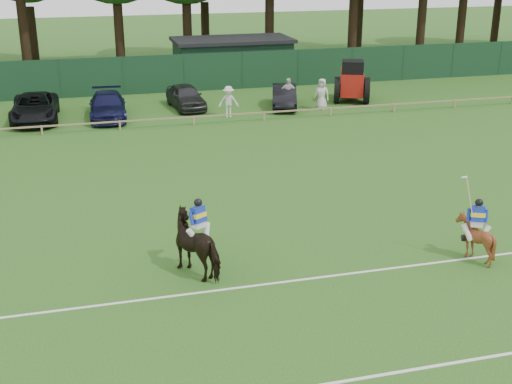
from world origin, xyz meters
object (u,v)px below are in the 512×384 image
object	(u,v)px
horse_dark	(199,244)
horse_chestnut	(475,238)
utility_shed	(232,59)
spectator_right	(322,94)
tractor	(352,82)
estate_black	(284,96)
suv_black	(35,108)
spectator_left	(229,102)
spectator_mid	(288,93)
sedan_navy	(108,106)
hatch_grey	(186,97)

from	to	relation	value
horse_dark	horse_chestnut	distance (m)	8.61
horse_chestnut	utility_shed	xyz separation A→B (m)	(-0.52, 31.02, 0.83)
spectator_right	tractor	distance (m)	3.08
estate_black	tractor	xyz separation A→B (m)	(4.60, 0.57, 0.55)
suv_black	estate_black	xyz separation A→B (m)	(14.46, -0.42, -0.08)
suv_black	utility_shed	world-z (taller)	utility_shed
horse_dark	spectator_right	bearing A→B (deg)	-151.92
estate_black	tractor	world-z (taller)	tractor
estate_black	utility_shed	size ratio (longest dim) A/B	0.49
horse_dark	horse_chestnut	world-z (taller)	horse_dark
horse_dark	spectator_right	size ratio (longest dim) A/B	1.18
spectator_left	utility_shed	distance (m)	11.02
spectator_left	spectator_mid	size ratio (longest dim) A/B	0.96
suv_black	sedan_navy	size ratio (longest dim) A/B	1.10
horse_chestnut	sedan_navy	size ratio (longest dim) A/B	0.29
spectator_right	tractor	bearing A→B (deg)	68.10
sedan_navy	spectator_left	world-z (taller)	spectator_left
spectator_left	spectator_right	world-z (taller)	spectator_right
hatch_grey	tractor	distance (m)	10.43
horse_chestnut	tractor	size ratio (longest dim) A/B	0.39
utility_shed	hatch_grey	bearing A→B (deg)	-120.92
spectator_left	suv_black	bearing A→B (deg)	177.75
sedan_navy	spectator_mid	distance (m)	10.62
sedan_navy	spectator_mid	world-z (taller)	spectator_mid
horse_chestnut	sedan_navy	world-z (taller)	sedan_navy
utility_shed	spectator_right	bearing A→B (deg)	-73.44
hatch_grey	suv_black	bearing A→B (deg)	179.75
estate_black	spectator_right	xyz separation A→B (m)	(2.01, -1.05, 0.25)
hatch_grey	spectator_mid	bearing A→B (deg)	-21.87
hatch_grey	estate_black	size ratio (longest dim) A/B	1.03
horse_dark	utility_shed	xyz separation A→B (m)	(7.98, 29.69, 0.61)
spectator_mid	tractor	bearing A→B (deg)	24.34
spectator_mid	utility_shed	xyz separation A→B (m)	(-1.17, 9.58, 0.61)
hatch_grey	spectator_left	size ratio (longest dim) A/B	2.38
horse_chestnut	hatch_grey	xyz separation A→B (m)	(-5.27, 23.10, 0.01)
suv_black	estate_black	size ratio (longest dim) A/B	1.32
estate_black	spectator_mid	world-z (taller)	spectator_mid
horse_chestnut	suv_black	world-z (taller)	suv_black
sedan_navy	spectator_mid	size ratio (longest dim) A/B	2.66
suv_black	utility_shed	bearing A→B (deg)	34.46
sedan_navy	spectator_left	distance (m)	6.86
spectator_left	utility_shed	world-z (taller)	utility_shed
horse_chestnut	suv_black	xyz separation A→B (m)	(-13.93, 22.21, 0.05)
hatch_grey	spectator_left	bearing A→B (deg)	-59.93
suv_black	hatch_grey	bearing A→B (deg)	7.06
horse_chestnut	sedan_navy	distance (m)	23.98
horse_chestnut	tractor	bearing A→B (deg)	-77.69
horse_chestnut	utility_shed	distance (m)	31.03
estate_black	spectator_left	distance (m)	4.05
spectator_left	hatch_grey	bearing A→B (deg)	133.79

